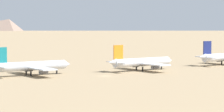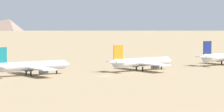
% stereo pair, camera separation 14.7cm
% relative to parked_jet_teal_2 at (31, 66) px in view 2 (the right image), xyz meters
% --- Properties ---
extents(ground, '(4000.00, 4000.00, 0.00)m').
position_rel_parked_jet_teal_2_xyz_m(ground, '(25.08, -15.07, -3.74)').
color(ground, '#9E8460').
extents(ridge_east, '(289.02, 273.14, 118.46)m').
position_rel_parked_jet_teal_2_xyz_m(ridge_east, '(590.74, 1128.24, 55.49)').
color(ridge_east, gray).
rests_on(ridge_east, ground).
extents(parked_jet_teal_2, '(34.55, 29.21, 11.41)m').
position_rel_parked_jet_teal_2_xyz_m(parked_jet_teal_2, '(0.00, 0.00, 0.00)').
color(parked_jet_teal_2, silver).
rests_on(parked_jet_teal_2, ground).
extents(parked_jet_orange_3, '(34.15, 29.00, 11.28)m').
position_rel_parked_jet_teal_2_xyz_m(parked_jet_orange_3, '(48.32, -2.36, -0.04)').
color(parked_jet_orange_3, silver).
rests_on(parked_jet_orange_3, ground).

